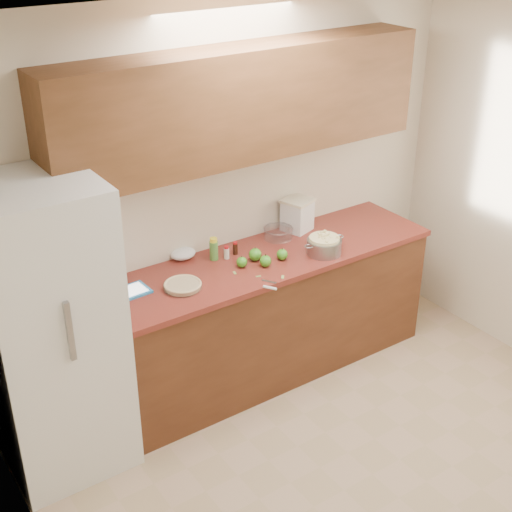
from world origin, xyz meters
TOP-DOWN VIEW (x-y plane):
  - room_shell at (0.00, 0.00)m, footprint 3.60×3.60m
  - counter_run at (0.00, 1.48)m, footprint 2.64×0.68m
  - upper_cabinets at (0.00, 1.63)m, footprint 2.60×0.34m
  - fridge at (-1.44, 1.44)m, footprint 0.70×0.70m
  - pie at (-0.59, 1.41)m, footprint 0.24×0.24m
  - colander at (0.44, 1.30)m, footprint 0.33×0.24m
  - flour_canister at (0.52, 1.70)m, footprint 0.25×0.25m
  - tablet at (-0.88, 1.55)m, footprint 0.23×0.18m
  - paring_knife at (-0.14, 1.11)m, footprint 0.11×0.17m
  - lemon_bottle at (-0.23, 1.64)m, footprint 0.06×0.06m
  - cinnamon_shaker at (-0.15, 1.60)m, footprint 0.04×0.04m
  - vanilla_bottle at (-0.07, 1.62)m, footprint 0.03×0.03m
  - mixing_bowl at (0.32, 1.66)m, footprint 0.22×0.22m
  - paper_towel at (-0.39, 1.77)m, footprint 0.20×0.17m
  - apple_left at (-0.13, 1.44)m, footprint 0.07×0.07m
  - apple_center at (-0.01, 1.47)m, footprint 0.09×0.09m
  - apple_front at (0.00, 1.36)m, footprint 0.08×0.08m
  - apple_extra at (0.15, 1.38)m, footprint 0.08×0.08m
  - peel_a at (-0.22, 1.40)m, footprint 0.03×0.04m
  - peel_b at (0.01, 1.18)m, footprint 0.04×0.04m
  - peel_c at (-0.12, 1.27)m, footprint 0.04×0.02m

SIDE VIEW (x-z plane):
  - counter_run at x=0.00m, z-range 0.00..0.92m
  - fridge at x=-1.44m, z-range 0.00..1.80m
  - peel_a at x=-0.22m, z-range 0.92..0.92m
  - peel_b at x=0.01m, z-range 0.92..0.92m
  - peel_c at x=-0.12m, z-range 0.92..0.92m
  - paring_knife at x=-0.14m, z-range 0.92..0.94m
  - tablet at x=-0.88m, z-range 0.92..0.94m
  - pie at x=-0.59m, z-range 0.92..0.96m
  - apple_left at x=-0.13m, z-range 0.91..1.00m
  - paper_towel at x=-0.39m, z-range 0.92..0.99m
  - apple_extra at x=0.15m, z-range 0.91..1.00m
  - apple_front at x=0.00m, z-range 0.91..1.00m
  - cinnamon_shaker at x=-0.15m, z-range 0.92..1.01m
  - apple_center at x=-0.01m, z-range 0.91..1.01m
  - mixing_bowl at x=0.32m, z-range 0.92..1.00m
  - vanilla_bottle at x=-0.07m, z-range 0.92..1.01m
  - colander at x=0.44m, z-range 0.92..1.04m
  - lemon_bottle at x=-0.23m, z-range 0.92..1.08m
  - flour_canister at x=0.52m, z-range 0.92..1.16m
  - room_shell at x=0.00m, z-range -0.50..3.10m
  - upper_cabinets at x=0.00m, z-range 1.60..2.30m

